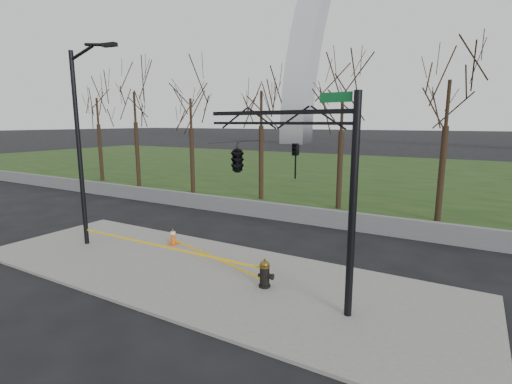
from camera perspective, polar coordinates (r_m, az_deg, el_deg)
The scene contains 10 objects.
ground at distance 13.65m, azimuth -8.15°, elevation -12.13°, with size 500.00×500.00×0.00m, color black.
sidewalk at distance 13.64m, azimuth -8.16°, elevation -11.94°, with size 18.00×6.00×0.10m, color slate.
grass_strip at distance 40.95m, azimuth 18.71°, elevation 2.67°, with size 120.00×40.00×0.06m, color #173413.
guardrail at distance 20.09m, azimuth 6.04°, elevation -3.31°, with size 60.00×0.30×0.90m, color #59595B.
tree_row at distance 23.90m, azimuth 6.29°, elevation 7.98°, with size 42.48×4.00×8.40m.
fire_hydrant at distance 12.15m, azimuth 1.37°, elevation -12.27°, with size 0.57×0.38×0.93m.
traffic_cone at distance 16.55m, azimuth -12.41°, elevation -6.53°, with size 0.40×0.40×0.70m.
street_light at distance 17.01m, azimuth -24.77°, elevation 7.75°, with size 2.39×0.46×8.21m.
traffic_signal_mast at distance 11.56m, azimuth -0.05°, elevation 5.12°, with size 5.04×2.54×6.00m.
caution_tape at distance 14.42m, azimuth -11.16°, elevation -8.62°, with size 8.70×1.78×0.47m.
Camera 1 is at (7.88, -9.84, 5.24)m, focal length 26.51 mm.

